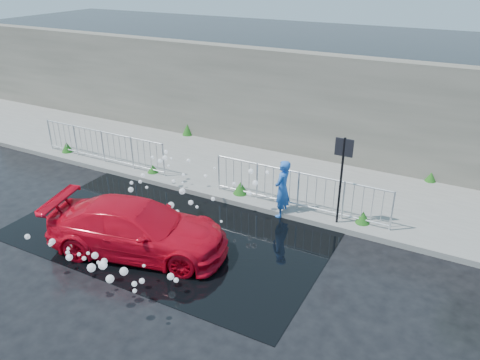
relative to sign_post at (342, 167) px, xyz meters
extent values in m
plane|color=black|center=(-4.20, -3.10, -1.72)|extent=(90.00, 90.00, 0.00)
cube|color=slate|center=(-4.20, 1.90, -1.65)|extent=(30.00, 4.00, 0.15)
cube|color=slate|center=(-4.20, -0.10, -1.64)|extent=(30.00, 0.25, 0.16)
cube|color=#5B574D|center=(-4.20, 4.10, 0.18)|extent=(30.00, 0.60, 3.50)
cube|color=black|center=(-3.70, -2.10, -1.72)|extent=(8.00, 5.00, 0.01)
cylinder|color=black|center=(0.00, 0.00, -0.47)|extent=(0.06, 0.06, 2.50)
cube|color=black|center=(0.00, 0.00, 0.53)|extent=(0.45, 0.04, 0.45)
cylinder|color=silver|center=(-10.70, 0.25, -1.02)|extent=(0.05, 0.05, 1.10)
cylinder|color=silver|center=(-5.70, 0.25, -1.02)|extent=(0.05, 0.05, 1.10)
cylinder|color=silver|center=(-8.20, 0.25, -0.50)|extent=(5.00, 0.04, 0.04)
cylinder|color=silver|center=(-8.20, 0.25, -1.45)|extent=(5.00, 0.04, 0.04)
cylinder|color=silver|center=(-3.70, 0.25, -1.02)|extent=(0.05, 0.05, 1.10)
cylinder|color=silver|center=(1.30, 0.25, -1.02)|extent=(0.05, 0.05, 1.10)
cylinder|color=silver|center=(-1.20, 0.25, -0.50)|extent=(5.00, 0.04, 0.04)
cylinder|color=silver|center=(-1.20, 0.25, -1.45)|extent=(5.00, 0.04, 0.04)
cone|color=#1D5316|center=(-10.00, 0.30, -1.39)|extent=(0.40, 0.40, 0.36)
cone|color=#1D5316|center=(-6.20, 0.30, -1.44)|extent=(0.36, 0.36, 0.26)
cone|color=#1D5316|center=(-3.00, 0.30, -1.39)|extent=(0.44, 0.44, 0.37)
cone|color=#1D5316|center=(0.60, 0.30, -1.41)|extent=(0.38, 0.38, 0.33)
cone|color=#1D5316|center=(-7.20, 3.80, -1.36)|extent=(0.42, 0.42, 0.44)
cone|color=#1D5316|center=(1.80, 3.80, -1.42)|extent=(0.34, 0.34, 0.30)
sphere|color=white|center=(-5.34, -0.14, -0.74)|extent=(0.16, 0.16, 0.16)
sphere|color=white|center=(-5.01, -1.48, -1.07)|extent=(0.08, 0.08, 0.08)
sphere|color=white|center=(-2.07, -2.30, -1.57)|extent=(0.07, 0.07, 0.07)
sphere|color=white|center=(-5.62, -1.39, -1.11)|extent=(0.11, 0.11, 0.11)
sphere|color=white|center=(-5.41, 0.02, -0.61)|extent=(0.12, 0.12, 0.12)
sphere|color=white|center=(-4.86, -1.83, -1.24)|extent=(0.06, 0.06, 0.06)
sphere|color=white|center=(-2.18, -0.77, -0.90)|extent=(0.14, 0.14, 0.14)
sphere|color=white|center=(-2.71, -0.61, -0.81)|extent=(0.09, 0.09, 0.09)
sphere|color=white|center=(-5.28, -2.06, -1.39)|extent=(0.18, 0.18, 0.18)
sphere|color=white|center=(-5.05, -0.21, -0.68)|extent=(0.07, 0.07, 0.07)
sphere|color=white|center=(-2.51, -0.03, -0.63)|extent=(0.15, 0.15, 0.15)
sphere|color=white|center=(-4.53, -0.09, -0.68)|extent=(0.11, 0.11, 0.11)
sphere|color=white|center=(-4.18, -0.93, -0.97)|extent=(0.07, 0.07, 0.07)
sphere|color=white|center=(-4.40, -1.04, -0.93)|extent=(0.10, 0.10, 0.10)
sphere|color=white|center=(-4.82, -2.05, -1.20)|extent=(0.14, 0.14, 0.14)
sphere|color=white|center=(-3.52, -1.53, -1.15)|extent=(0.14, 0.14, 0.14)
sphere|color=white|center=(-3.19, -1.74, -1.09)|extent=(0.08, 0.08, 0.08)
sphere|color=white|center=(-3.03, -1.20, -1.07)|extent=(0.11, 0.11, 0.11)
sphere|color=white|center=(-5.58, -0.43, -0.66)|extent=(0.10, 0.10, 0.10)
sphere|color=white|center=(-5.30, -1.24, -0.86)|extent=(0.12, 0.12, 0.12)
sphere|color=white|center=(-5.00, -0.43, -0.82)|extent=(0.08, 0.08, 0.08)
sphere|color=white|center=(-4.20, -0.83, -0.78)|extent=(0.10, 0.10, 0.10)
sphere|color=white|center=(-3.91, -1.33, -1.00)|extent=(0.17, 0.17, 0.17)
sphere|color=white|center=(-4.08, -1.96, -1.30)|extent=(0.10, 0.10, 0.10)
sphere|color=white|center=(-5.26, -0.48, -0.70)|extent=(0.14, 0.14, 0.14)
sphere|color=white|center=(-3.66, -0.54, -0.81)|extent=(0.10, 0.10, 0.10)
sphere|color=white|center=(-3.65, -1.97, -1.24)|extent=(0.11, 0.11, 0.11)
sphere|color=white|center=(-2.44, -1.79, -1.29)|extent=(0.07, 0.07, 0.07)
sphere|color=white|center=(-2.09, 0.14, -0.64)|extent=(0.11, 0.11, 0.11)
sphere|color=white|center=(-2.15, -0.47, -0.72)|extent=(0.16, 0.16, 0.16)
sphere|color=white|center=(-2.63, -2.50, -1.57)|extent=(0.12, 0.12, 0.12)
sphere|color=white|center=(-5.41, -1.68, -1.15)|extent=(0.15, 0.15, 0.15)
sphere|color=white|center=(-5.23, -1.46, -0.95)|extent=(0.10, 0.10, 0.10)
sphere|color=white|center=(-3.68, -0.01, -0.78)|extent=(0.07, 0.07, 0.07)
sphere|color=white|center=(-3.96, -1.80, -1.20)|extent=(0.17, 0.17, 0.17)
sphere|color=white|center=(-5.12, -2.25, -1.38)|extent=(0.08, 0.08, 0.08)
sphere|color=white|center=(-4.44, -4.87, -1.01)|extent=(0.09, 0.09, 0.09)
sphere|color=white|center=(-2.85, -4.91, -0.93)|extent=(0.17, 0.17, 0.17)
sphere|color=white|center=(-2.88, -4.39, -1.52)|extent=(0.12, 0.12, 0.12)
sphere|color=white|center=(-5.02, -4.82, -1.01)|extent=(0.10, 0.10, 0.10)
sphere|color=white|center=(-2.39, -4.04, -1.47)|extent=(0.16, 0.16, 0.16)
sphere|color=white|center=(-5.26, -5.15, -0.70)|extent=(0.12, 0.12, 0.12)
sphere|color=white|center=(-2.31, -5.23, -0.82)|extent=(0.11, 0.11, 0.11)
sphere|color=white|center=(-3.20, -5.10, -0.77)|extent=(0.18, 0.18, 0.18)
sphere|color=white|center=(-3.88, -5.30, -0.69)|extent=(0.14, 0.14, 0.14)
sphere|color=white|center=(-3.27, -5.32, -0.72)|extent=(0.17, 0.17, 0.17)
sphere|color=white|center=(-5.18, -4.63, -1.10)|extent=(0.14, 0.14, 0.14)
sphere|color=white|center=(-2.96, -4.20, -1.28)|extent=(0.07, 0.07, 0.07)
sphere|color=white|center=(-2.21, -5.34, -0.86)|extent=(0.08, 0.08, 0.08)
sphere|color=white|center=(-3.97, -4.74, -0.96)|extent=(0.08, 0.08, 0.08)
sphere|color=white|center=(-2.70, -5.44, -0.70)|extent=(0.16, 0.16, 0.16)
sphere|color=white|center=(-3.17, -5.09, -0.79)|extent=(0.09, 0.09, 0.09)
sphere|color=white|center=(-4.49, -4.81, -0.97)|extent=(0.07, 0.07, 0.07)
sphere|color=white|center=(-3.36, -5.06, -0.79)|extent=(0.07, 0.07, 0.07)
sphere|color=white|center=(-4.98, -4.34, -1.34)|extent=(0.15, 0.15, 0.15)
sphere|color=white|center=(-4.39, -4.51, -1.37)|extent=(0.10, 0.10, 0.10)
sphere|color=white|center=(-3.85, -5.08, -0.75)|extent=(0.08, 0.08, 0.08)
sphere|color=white|center=(-3.86, -4.67, -1.02)|extent=(0.15, 0.15, 0.15)
sphere|color=white|center=(-3.96, -5.24, -0.74)|extent=(0.08, 0.08, 0.08)
sphere|color=white|center=(-2.14, -4.18, -1.38)|extent=(0.11, 0.11, 0.11)
sphere|color=white|center=(-3.43, -4.84, -0.92)|extent=(0.13, 0.13, 0.13)
imported|color=red|center=(-3.85, -3.28, -1.10)|extent=(4.61, 2.77, 1.25)
imported|color=blue|center=(-1.52, -0.10, -0.91)|extent=(0.43, 0.62, 1.63)
camera|label=1|loc=(2.73, -10.51, 4.66)|focal=35.00mm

